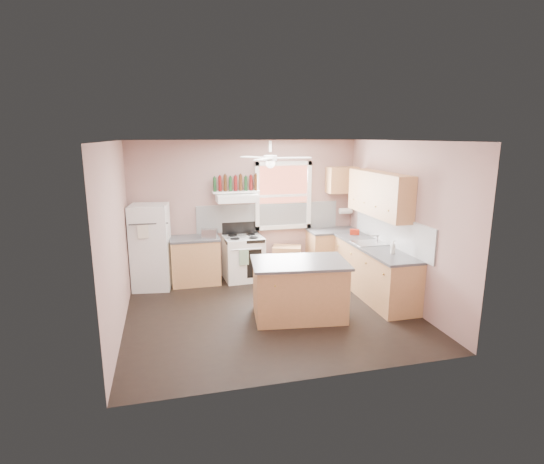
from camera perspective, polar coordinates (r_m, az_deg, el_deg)
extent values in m
plane|color=black|center=(6.96, -0.20, -10.67)|extent=(4.50, 4.50, 0.00)
plane|color=white|center=(6.39, -0.22, 12.15)|extent=(4.50, 4.50, 0.00)
cube|color=gray|center=(8.49, -3.49, 3.12)|extent=(4.50, 0.05, 2.70)
cube|color=gray|center=(7.41, 17.14, 1.16)|extent=(0.05, 4.00, 2.70)
cube|color=gray|center=(6.40, -20.39, -0.84)|extent=(0.05, 4.00, 2.70)
cube|color=white|center=(8.57, -0.46, 2.05)|extent=(2.90, 0.03, 0.55)
cube|color=white|center=(7.68, 15.65, 0.31)|extent=(0.03, 2.60, 0.55)
cube|color=brown|center=(8.57, 1.49, 4.93)|extent=(1.00, 0.02, 1.20)
cube|color=white|center=(8.55, 1.54, 4.90)|extent=(1.16, 0.07, 1.36)
cube|color=white|center=(8.09, -15.97, -1.94)|extent=(0.74, 0.73, 1.57)
cube|color=#AE7D48|center=(8.25, -10.25, -3.90)|extent=(0.90, 0.60, 0.86)
cube|color=#424244|center=(8.14, -10.37, -0.87)|extent=(0.92, 0.62, 0.04)
cube|color=silver|center=(8.01, -8.40, -0.20)|extent=(0.31, 0.23, 0.18)
cube|color=white|center=(8.34, -3.86, -3.54)|extent=(0.77, 0.68, 0.86)
cube|color=white|center=(8.14, -4.75, 4.61)|extent=(0.78, 0.50, 0.14)
cube|color=white|center=(8.24, -4.90, 5.41)|extent=(0.90, 0.26, 0.03)
cube|color=#AE7D48|center=(8.64, 2.00, -3.97)|extent=(0.65, 0.54, 0.56)
cube|color=#AE7D48|center=(8.87, 8.19, -2.66)|extent=(1.00, 0.60, 0.86)
cube|color=#AE7D48|center=(7.73, 13.48, -5.20)|extent=(0.60, 2.20, 0.86)
cube|color=#424244|center=(8.76, 8.28, 0.18)|extent=(1.02, 0.62, 0.04)
cube|color=#424244|center=(7.60, 13.58, -1.98)|extent=(0.62, 2.22, 0.04)
cube|color=silver|center=(7.77, 12.91, -1.51)|extent=(0.55, 0.45, 0.03)
cylinder|color=silver|center=(7.83, 13.99, -0.90)|extent=(0.03, 0.03, 0.14)
cube|color=#AE7D48|center=(7.67, 14.18, 4.98)|extent=(0.33, 1.80, 0.76)
cube|color=#AE7D48|center=(8.79, 9.39, 6.93)|extent=(0.60, 0.33, 0.52)
cylinder|color=white|center=(8.96, 9.87, 2.81)|extent=(0.26, 0.12, 0.12)
cube|color=#AE7D48|center=(6.66, 3.67, -7.82)|extent=(1.47, 1.03, 0.86)
cube|color=#424244|center=(6.51, 3.72, -4.11)|extent=(1.56, 1.12, 0.04)
cylinder|color=white|center=(6.39, -0.22, 9.91)|extent=(0.20, 0.20, 0.08)
imported|color=silver|center=(7.14, 15.96, -2.00)|extent=(0.08, 0.08, 0.22)
cube|color=#B7240F|center=(8.39, 11.04, 0.01)|extent=(0.21, 0.18, 0.10)
cylinder|color=#143819|center=(8.17, -7.71, 6.34)|extent=(0.06, 0.06, 0.27)
cylinder|color=#590F0F|center=(8.18, -7.01, 6.44)|extent=(0.06, 0.06, 0.29)
cylinder|color=#3F230F|center=(8.19, -6.31, 6.53)|extent=(0.06, 0.06, 0.31)
cylinder|color=#143819|center=(8.21, -5.61, 6.42)|extent=(0.06, 0.06, 0.27)
cylinder|color=#590F0F|center=(8.22, -4.92, 6.52)|extent=(0.06, 0.06, 0.29)
cylinder|color=#3F230F|center=(8.24, -4.23, 6.61)|extent=(0.06, 0.06, 0.31)
cylinder|color=#143819|center=(8.26, -3.54, 6.50)|extent=(0.06, 0.06, 0.27)
cylinder|color=#590F0F|center=(8.27, -2.86, 6.59)|extent=(0.06, 0.06, 0.29)
cylinder|color=#3F230F|center=(8.29, -2.18, 6.68)|extent=(0.06, 0.06, 0.31)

